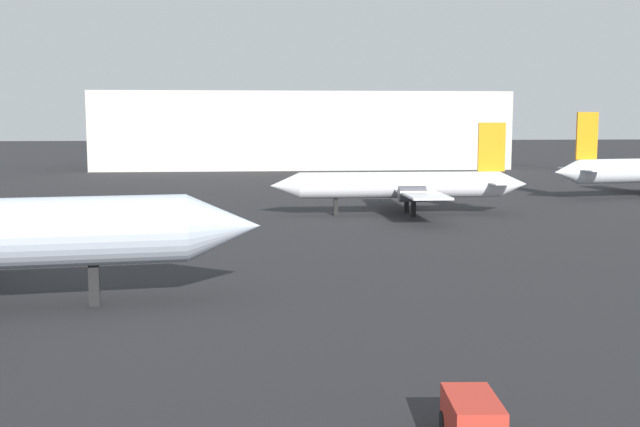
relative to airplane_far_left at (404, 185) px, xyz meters
name	(u,v)px	position (x,y,z in m)	size (l,w,h in m)	color
airplane_far_left	(404,185)	(0.00, 0.00, 0.00)	(23.13, 18.31, 8.21)	white
baggage_cart	(472,417)	(-8.00, -48.72, -1.93)	(1.54, 2.49, 1.30)	red
terminal_building	(300,130)	(-4.46, 71.55, 3.84)	(69.74, 24.64, 13.06)	beige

